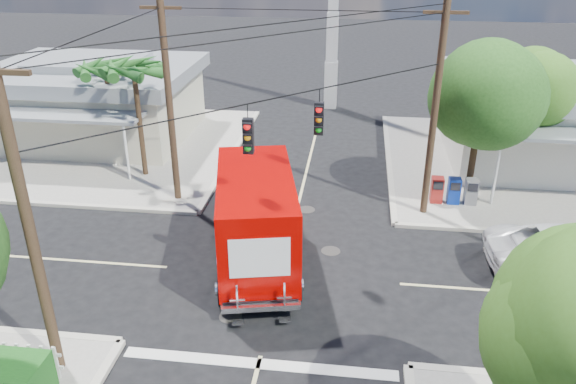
# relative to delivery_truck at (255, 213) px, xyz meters

# --- Properties ---
(ground) EXTENTS (120.00, 120.00, 0.00)m
(ground) POSITION_rel_delivery_truck_xyz_m (1.02, -1.10, -1.74)
(ground) COLOR black
(ground) RESTS_ON ground
(sidewalk_ne) EXTENTS (14.12, 14.12, 0.14)m
(sidewalk_ne) POSITION_rel_delivery_truck_xyz_m (11.90, 9.78, -1.67)
(sidewalk_ne) COLOR gray
(sidewalk_ne) RESTS_ON ground
(sidewalk_nw) EXTENTS (14.12, 14.12, 0.14)m
(sidewalk_nw) POSITION_rel_delivery_truck_xyz_m (-9.86, 9.78, -1.67)
(sidewalk_nw) COLOR gray
(sidewalk_nw) RESTS_ON ground
(road_markings) EXTENTS (32.00, 32.00, 0.01)m
(road_markings) POSITION_rel_delivery_truck_xyz_m (1.02, -2.58, -1.74)
(road_markings) COLOR beige
(road_markings) RESTS_ON ground
(building_ne) EXTENTS (11.80, 10.20, 4.50)m
(building_ne) POSITION_rel_delivery_truck_xyz_m (13.52, 10.86, 0.58)
(building_ne) COLOR silver
(building_ne) RESTS_ON sidewalk_ne
(building_nw) EXTENTS (10.80, 10.20, 4.30)m
(building_nw) POSITION_rel_delivery_truck_xyz_m (-10.98, 11.36, 0.48)
(building_nw) COLOR beige
(building_nw) RESTS_ON sidewalk_nw
(radio_tower) EXTENTS (0.80, 0.80, 17.00)m
(radio_tower) POSITION_rel_delivery_truck_xyz_m (1.52, 18.90, 3.90)
(radio_tower) COLOR silver
(radio_tower) RESTS_ON ground
(tree_ne_front) EXTENTS (4.21, 4.14, 6.66)m
(tree_ne_front) POSITION_rel_delivery_truck_xyz_m (8.23, 5.65, 3.02)
(tree_ne_front) COLOR #422D1C
(tree_ne_front) RESTS_ON sidewalk_ne
(tree_ne_back) EXTENTS (3.77, 3.66, 5.82)m
(tree_ne_back) POSITION_rel_delivery_truck_xyz_m (10.83, 7.85, 2.44)
(tree_ne_back) COLOR #422D1C
(tree_ne_back) RESTS_ON sidewalk_ne
(palm_nw_front) EXTENTS (3.01, 3.08, 5.59)m
(palm_nw_front) POSITION_rel_delivery_truck_xyz_m (-6.48, 6.40, 3.30)
(palm_nw_front) COLOR #422D1C
(palm_nw_front) RESTS_ON sidewalk_nw
(palm_nw_back) EXTENTS (3.01, 3.08, 5.19)m
(palm_nw_back) POSITION_rel_delivery_truck_xyz_m (-8.48, 7.90, 2.93)
(palm_nw_back) COLOR #422D1C
(palm_nw_back) RESTS_ON sidewalk_nw
(utility_poles) EXTENTS (12.00, 10.68, 9.00)m
(utility_poles) POSITION_rel_delivery_truck_xyz_m (-0.56, 0.50, 2.93)
(utility_poles) COLOR #473321
(utility_poles) RESTS_ON ground
(vending_boxes) EXTENTS (1.90, 0.50, 1.10)m
(vending_boxes) POSITION_rel_delivery_truck_xyz_m (7.52, 5.10, -1.05)
(vending_boxes) COLOR #A21E19
(vending_boxes) RESTS_ON sidewalk_ne
(delivery_truck) EXTENTS (3.98, 8.23, 3.43)m
(delivery_truck) POSITION_rel_delivery_truck_xyz_m (0.00, 0.00, 0.00)
(delivery_truck) COLOR black
(delivery_truck) RESTS_ON ground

